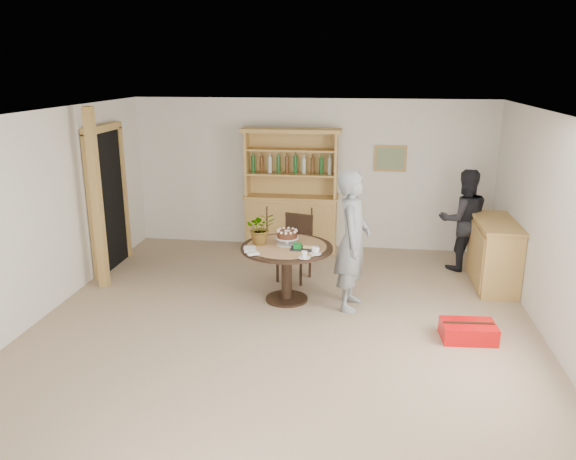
# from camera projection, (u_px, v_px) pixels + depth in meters

# --- Properties ---
(ground) EXTENTS (7.00, 7.00, 0.00)m
(ground) POSITION_uv_depth(u_px,v_px,m) (280.00, 337.00, 6.46)
(ground) COLOR tan
(ground) RESTS_ON ground
(room_shell) EXTENTS (6.04, 7.04, 2.52)m
(room_shell) POSITION_uv_depth(u_px,v_px,m) (280.00, 189.00, 5.98)
(room_shell) COLOR white
(room_shell) RESTS_ON ground
(doorway) EXTENTS (0.13, 1.10, 2.18)m
(doorway) POSITION_uv_depth(u_px,v_px,m) (107.00, 197.00, 8.44)
(doorway) COLOR black
(doorway) RESTS_ON ground
(pine_post) EXTENTS (0.12, 0.12, 2.50)m
(pine_post) POSITION_uv_depth(u_px,v_px,m) (97.00, 200.00, 7.61)
(pine_post) COLOR tan
(pine_post) RESTS_ON ground
(hutch) EXTENTS (1.62, 0.54, 2.04)m
(hutch) POSITION_uv_depth(u_px,v_px,m) (291.00, 210.00, 9.39)
(hutch) COLOR tan
(hutch) RESTS_ON ground
(sideboard) EXTENTS (0.54, 1.26, 0.94)m
(sideboard) POSITION_uv_depth(u_px,v_px,m) (494.00, 253.00, 7.87)
(sideboard) COLOR tan
(sideboard) RESTS_ON ground
(dining_table) EXTENTS (1.20, 1.20, 0.76)m
(dining_table) POSITION_uv_depth(u_px,v_px,m) (287.00, 257.00, 7.32)
(dining_table) COLOR black
(dining_table) RESTS_ON ground
(dining_chair) EXTENTS (0.52, 0.52, 0.95)m
(dining_chair) POSITION_uv_depth(u_px,v_px,m) (296.00, 243.00, 8.12)
(dining_chair) COLOR black
(dining_chair) RESTS_ON ground
(birthday_cake) EXTENTS (0.30, 0.30, 0.20)m
(birthday_cake) POSITION_uv_depth(u_px,v_px,m) (287.00, 235.00, 7.29)
(birthday_cake) COLOR white
(birthday_cake) RESTS_ON dining_table
(flower_vase) EXTENTS (0.47, 0.44, 0.42)m
(flower_vase) POSITION_uv_depth(u_px,v_px,m) (261.00, 228.00, 7.31)
(flower_vase) COLOR #3F7233
(flower_vase) RESTS_ON dining_table
(gift_tray) EXTENTS (0.30, 0.20, 0.08)m
(gift_tray) POSITION_uv_depth(u_px,v_px,m) (302.00, 247.00, 7.13)
(gift_tray) COLOR black
(gift_tray) RESTS_ON dining_table
(coffee_cup_a) EXTENTS (0.15, 0.15, 0.09)m
(coffee_cup_a) POSITION_uv_depth(u_px,v_px,m) (315.00, 251.00, 6.95)
(coffee_cup_a) COLOR white
(coffee_cup_a) RESTS_ON dining_table
(coffee_cup_b) EXTENTS (0.15, 0.15, 0.08)m
(coffee_cup_b) POSITION_uv_depth(u_px,v_px,m) (304.00, 255.00, 6.80)
(coffee_cup_b) COLOR white
(coffee_cup_b) RESTS_ON dining_table
(napkins) EXTENTS (0.24, 0.33, 0.03)m
(napkins) POSITION_uv_depth(u_px,v_px,m) (251.00, 251.00, 7.03)
(napkins) COLOR white
(napkins) RESTS_ON dining_table
(teen_boy) EXTENTS (0.50, 0.70, 1.79)m
(teen_boy) POSITION_uv_depth(u_px,v_px,m) (353.00, 241.00, 7.03)
(teen_boy) COLOR gray
(teen_boy) RESTS_ON ground
(adult_person) EXTENTS (0.84, 0.71, 1.55)m
(adult_person) POSITION_uv_depth(u_px,v_px,m) (464.00, 220.00, 8.43)
(adult_person) COLOR black
(adult_person) RESTS_ON ground
(red_suitcase) EXTENTS (0.62, 0.44, 0.21)m
(red_suitcase) POSITION_uv_depth(u_px,v_px,m) (468.00, 331.00, 6.38)
(red_suitcase) COLOR red
(red_suitcase) RESTS_ON ground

